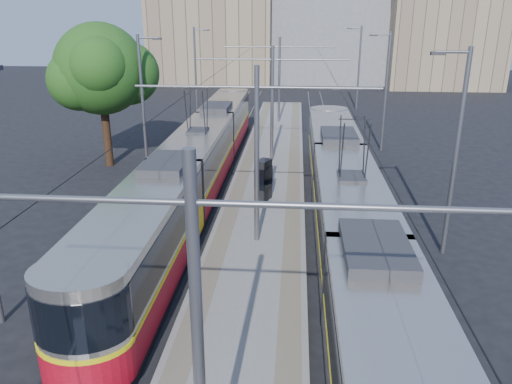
{
  "coord_description": "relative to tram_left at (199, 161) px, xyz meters",
  "views": [
    {
      "loc": [
        1.47,
        -10.6,
        9.06
      ],
      "look_at": [
        -0.2,
        10.17,
        1.6
      ],
      "focal_mm": 35.0,
      "sensor_mm": 36.0,
      "label": 1
    }
  ],
  "objects": [
    {
      "name": "tree",
      "position": [
        -6.25,
        4.61,
        4.16
      ],
      "size": [
        5.97,
        5.52,
        8.67
      ],
      "color": "#382314",
      "rests_on": "ground"
    },
    {
      "name": "tactile_strip_right",
      "position": [
        5.05,
        2.47,
        -1.4
      ],
      "size": [
        0.7,
        50.0,
        0.01
      ],
      "primitive_type": "cube",
      "color": "gray",
      "rests_on": "platform"
    },
    {
      "name": "rails",
      "position": [
        3.6,
        2.47,
        -1.69
      ],
      "size": [
        8.71,
        70.0,
        0.03
      ],
      "color": "gray",
      "rests_on": "ground"
    },
    {
      "name": "tram_left",
      "position": [
        0.0,
        0.0,
        0.0
      ],
      "size": [
        2.43,
        32.03,
        5.5
      ],
      "color": "black",
      "rests_on": "ground"
    },
    {
      "name": "shelter",
      "position": [
        3.56,
        -1.81,
        -0.33
      ],
      "size": [
        0.88,
        1.07,
        2.05
      ],
      "rotation": [
        0.0,
        0.0,
        -0.38
      ],
      "color": "black",
      "rests_on": "platform"
    },
    {
      "name": "building_left",
      "position": [
        -6.4,
        45.47,
        5.9
      ],
      "size": [
        16.32,
        12.24,
        15.19
      ],
      "color": "tan",
      "rests_on": "ground"
    },
    {
      "name": "tram_right",
      "position": [
        7.2,
        -7.23,
        0.15
      ],
      "size": [
        2.43,
        31.0,
        5.5
      ],
      "color": "black",
      "rests_on": "ground"
    },
    {
      "name": "street_lamps",
      "position": [
        3.6,
        6.47,
        2.48
      ],
      "size": [
        15.18,
        38.22,
        8.0
      ],
      "color": "slate",
      "rests_on": "ground"
    },
    {
      "name": "ground",
      "position": [
        3.6,
        -14.53,
        -1.71
      ],
      "size": [
        160.0,
        160.0,
        0.0
      ],
      "primitive_type": "plane",
      "color": "black",
      "rests_on": "ground"
    },
    {
      "name": "building_right",
      "position": [
        23.6,
        43.47,
        4.54
      ],
      "size": [
        14.28,
        10.2,
        12.48
      ],
      "color": "tan",
      "rests_on": "ground"
    },
    {
      "name": "tactile_strip_left",
      "position": [
        2.15,
        2.47,
        -1.4
      ],
      "size": [
        0.7,
        50.0,
        0.01
      ],
      "primitive_type": "cube",
      "color": "gray",
      "rests_on": "platform"
    },
    {
      "name": "catenary",
      "position": [
        3.6,
        -0.38,
        2.82
      ],
      "size": [
        9.2,
        70.0,
        7.0
      ],
      "color": "slate",
      "rests_on": "platform"
    },
    {
      "name": "platform",
      "position": [
        3.6,
        2.47,
        -1.56
      ],
      "size": [
        4.0,
        50.0,
        0.3
      ],
      "primitive_type": "cube",
      "color": "gray",
      "rests_on": "ground"
    },
    {
      "name": "building_centre",
      "position": [
        9.6,
        49.47,
        6.21
      ],
      "size": [
        18.36,
        14.28,
        15.81
      ],
      "color": "gray",
      "rests_on": "ground"
    }
  ]
}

